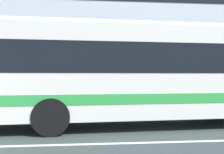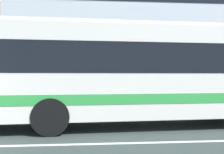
% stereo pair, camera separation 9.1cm
% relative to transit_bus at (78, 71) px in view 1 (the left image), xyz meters
% --- Properties ---
extents(apartment_block_right, '(20.22, 11.08, 12.97)m').
position_rel_transit_bus_xyz_m(apartment_block_right, '(5.30, 13.65, 4.75)').
color(apartment_block_right, silver).
rests_on(apartment_block_right, ground_plane).
extents(transit_bus, '(12.29, 3.18, 3.14)m').
position_rel_transit_bus_xyz_m(transit_bus, '(0.00, 0.00, 0.00)').
color(transit_bus, silver).
rests_on(transit_bus, ground_plane).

